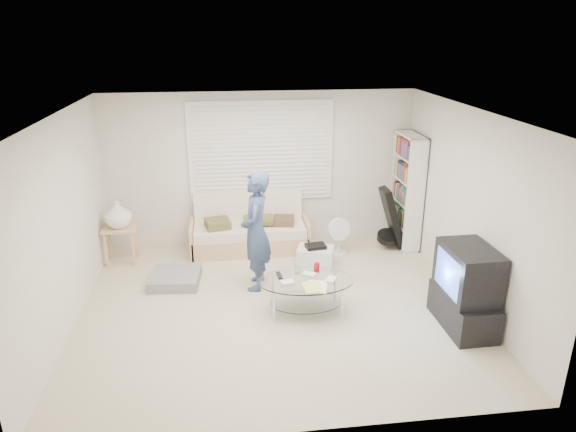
{
  "coord_description": "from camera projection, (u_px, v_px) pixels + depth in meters",
  "views": [
    {
      "loc": [
        -0.58,
        -5.87,
        3.42
      ],
      "look_at": [
        0.2,
        0.3,
        1.13
      ],
      "focal_mm": 32.0,
      "sensor_mm": 36.0,
      "label": 1
    }
  ],
  "objects": [
    {
      "name": "futon_sofa",
      "position": [
        250.0,
        232.0,
        8.33
      ],
      "size": [
        1.89,
        0.76,
        0.92
      ],
      "color": "tan",
      "rests_on": "ground"
    },
    {
      "name": "bookshelf",
      "position": [
        407.0,
        191.0,
        8.32
      ],
      "size": [
        0.29,
        0.78,
        1.86
      ],
      "color": "white",
      "rests_on": "ground"
    },
    {
      "name": "ground",
      "position": [
        276.0,
        305.0,
        6.72
      ],
      "size": [
        5.0,
        5.0,
        0.0
      ],
      "primitive_type": "plane",
      "color": "#C0B496",
      "rests_on": "ground"
    },
    {
      "name": "floor_fan",
      "position": [
        339.0,
        233.0,
        8.13
      ],
      "size": [
        0.39,
        0.25,
        0.62
      ],
      "color": "white",
      "rests_on": "ground"
    },
    {
      "name": "side_table",
      "position": [
        118.0,
        217.0,
        7.73
      ],
      "size": [
        0.5,
        0.41,
        1.0
      ],
      "color": "tan",
      "rests_on": "ground"
    },
    {
      "name": "room_shell",
      "position": [
        271.0,
        176.0,
        6.6
      ],
      "size": [
        5.02,
        4.52,
        2.51
      ],
      "color": "beige",
      "rests_on": "ground"
    },
    {
      "name": "standing_person",
      "position": [
        256.0,
        231.0,
        6.94
      ],
      "size": [
        0.49,
        0.66,
        1.66
      ],
      "primitive_type": "imported",
      "rotation": [
        0.0,
        0.0,
        -1.73
      ],
      "color": "#34516A",
      "rests_on": "ground"
    },
    {
      "name": "window_blinds",
      "position": [
        261.0,
        152.0,
        8.23
      ],
      "size": [
        2.32,
        0.08,
        1.62
      ],
      "color": "silver",
      "rests_on": "ground"
    },
    {
      "name": "tv_unit",
      "position": [
        466.0,
        289.0,
        6.1
      ],
      "size": [
        0.54,
        0.96,
        1.03
      ],
      "color": "black",
      "rests_on": "ground"
    },
    {
      "name": "grey_floor_pillow",
      "position": [
        176.0,
        278.0,
        7.29
      ],
      "size": [
        0.73,
        0.73,
        0.15
      ],
      "primitive_type": "cube",
      "rotation": [
        0.0,
        0.0,
        -0.08
      ],
      "color": "slate",
      "rests_on": "ground"
    },
    {
      "name": "coffee_table",
      "position": [
        306.0,
        286.0,
        6.46
      ],
      "size": [
        1.24,
        0.82,
        0.57
      ],
      "color": "silver",
      "rests_on": "ground"
    },
    {
      "name": "guitar_case",
      "position": [
        391.0,
        222.0,
        8.32
      ],
      "size": [
        0.43,
        0.38,
        1.0
      ],
      "color": "black",
      "rests_on": "ground"
    },
    {
      "name": "storage_bin",
      "position": [
        315.0,
        257.0,
        7.74
      ],
      "size": [
        0.62,
        0.51,
        0.37
      ],
      "color": "white",
      "rests_on": "ground"
    }
  ]
}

